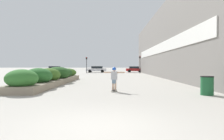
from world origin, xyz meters
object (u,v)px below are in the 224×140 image
Objects in this scene: skateboarder at (114,76)px; traffic_light_right at (140,61)px; car_rightmost at (174,69)px; skateboard at (114,91)px; car_center_left at (134,69)px; car_leftmost at (54,69)px; car_center_right at (97,69)px; trash_bin at (207,86)px; traffic_light_left at (87,62)px.

traffic_light_right is at bearing 92.01° from skateboarder.
car_rightmost is (13.43, 33.64, -0.04)m from skateboarder.
car_center_left is at bearing 94.56° from skateboard.
skateboarder reaches higher than car_leftmost.
car_center_right is at bearing 93.62° from car_rightmost.
skateboard is 0.48× the size of skateboarder.
car_leftmost is 1.04× the size of car_rightmost.
trash_bin is 0.30× the size of traffic_light_left.
skateboarder is at bearing -7.69° from car_center_left.
skateboarder is 33.99m from car_center_left.
car_leftmost is (-13.60, 33.37, -0.15)m from skateboarder.
traffic_light_left is (8.10, -5.43, 1.45)m from car_leftmost.
skateboarder reaches higher than skateboard.
skateboarder is at bearing 164.71° from trash_bin.
car_center_left is 0.88× the size of car_center_right.
car_center_right is 1.37× the size of traffic_light_left.
skateboarder is at bearing 158.23° from car_rightmost.
skateboarder is (0.00, -0.00, 0.83)m from skateboard.
trash_bin is 0.25× the size of car_center_left.
skateboard is at bearing 102.25° from skateboarder.
skateboarder is 4.91m from trash_bin.
car_center_left is (18.15, 0.32, -0.03)m from car_leftmost.
car_leftmost reaches higher than car_center_left.
trash_bin is 31.01m from traffic_light_left.
skateboarder is 0.33× the size of car_leftmost.
car_leftmost is 9.71m from car_center_right.
car_center_right is at bearing 71.11° from traffic_light_left.
skateboarder is 32.78m from car_center_right.
traffic_light_right is (0.36, 29.40, 1.85)m from trash_bin.
car_rightmost is at bearing 75.99° from trash_bin.
skateboard is 0.20× the size of traffic_light_left.
trash_bin is 0.22× the size of car_center_right.
car_leftmost is at bearing 124.43° from skateboarder.
car_center_left is (4.55, 33.68, -0.17)m from skateboarder.
car_rightmost is at bearing -86.38° from car_center_right.
traffic_light_left reaches higher than skateboard.
skateboard is 32.79m from car_center_right.
car_leftmost is (-13.60, 33.37, 0.68)m from skateboard.
traffic_light_left is 0.94× the size of traffic_light_right.
skateboard is 28.66m from traffic_light_right.
traffic_light_right is at bearing 89.29° from trash_bin.
car_rightmost reaches higher than trash_bin.
car_leftmost is at bearing -89.00° from car_center_left.
car_center_left is at bearing 94.56° from skateboarder.
skateboarder reaches higher than car_center_left.
traffic_light_left is at bearing 161.11° from car_center_right.
car_center_right is at bearing -82.34° from car_center_left.
trash_bin is (4.72, -1.29, 0.42)m from skateboard.
traffic_light_left is (-5.49, 27.94, 2.13)m from skateboard.
skateboard is at bearing 158.23° from car_rightmost.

